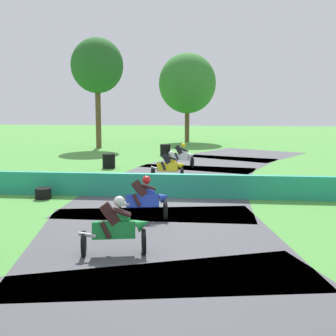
# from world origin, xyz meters

# --- Properties ---
(ground_plane) EXTENTS (120.00, 120.00, 0.00)m
(ground_plane) POSITION_xyz_m (0.00, 0.00, 0.00)
(ground_plane) COLOR #4C933D
(track_asphalt) EXTENTS (12.44, 39.92, 0.01)m
(track_asphalt) POSITION_xyz_m (1.87, 0.03, 0.00)
(track_asphalt) COLOR #47474C
(track_asphalt) RESTS_ON ground
(safety_barrier) EXTENTS (27.01, 0.68, 0.90)m
(safety_barrier) POSITION_xyz_m (4.80, 0.07, 0.45)
(safety_barrier) COLOR #239375
(safety_barrier) RESTS_ON ground
(motorcycle_lead_white) EXTENTS (1.71, 0.94, 1.42)m
(motorcycle_lead_white) POSITION_xyz_m (0.02, 8.22, 0.66)
(motorcycle_lead_white) COLOR black
(motorcycle_lead_white) RESTS_ON ground
(motorcycle_chase_yellow) EXTENTS (1.70, 0.89, 1.42)m
(motorcycle_chase_yellow) POSITION_xyz_m (-0.22, 4.18, 0.63)
(motorcycle_chase_yellow) COLOR black
(motorcycle_chase_yellow) RESTS_ON ground
(motorcycle_trailing_blue) EXTENTS (1.67, 1.07, 1.42)m
(motorcycle_trailing_blue) POSITION_xyz_m (-0.12, -3.29, 0.63)
(motorcycle_trailing_blue) COLOR black
(motorcycle_trailing_blue) RESTS_ON ground
(motorcycle_fourth_green) EXTENTS (1.68, 0.99, 1.42)m
(motorcycle_fourth_green) POSITION_xyz_m (-0.22, -6.56, 0.66)
(motorcycle_fourth_green) COLOR black
(motorcycle_fourth_green) RESTS_ON ground
(tire_stack_near) EXTENTS (0.72, 0.72, 0.80)m
(tire_stack_near) POSITION_xyz_m (-1.61, 13.77, 0.40)
(tire_stack_near) COLOR black
(tire_stack_near) RESTS_ON ground
(tire_stack_mid_a) EXTENTS (0.71, 0.71, 0.80)m
(tire_stack_mid_a) POSITION_xyz_m (-4.00, 7.37, 0.40)
(tire_stack_mid_a) COLOR black
(tire_stack_mid_a) RESTS_ON ground
(tire_stack_mid_b) EXTENTS (0.60, 0.60, 0.40)m
(tire_stack_mid_b) POSITION_xyz_m (-4.43, -0.83, 0.20)
(tire_stack_mid_b) COLOR black
(tire_stack_mid_b) RESTS_ON ground
(tree_far_left) EXTENTS (4.22, 4.22, 8.90)m
(tree_far_left) POSITION_xyz_m (-7.80, 18.89, 6.64)
(tree_far_left) COLOR brown
(tree_far_left) RESTS_ON ground
(tree_far_right) EXTENTS (5.42, 5.42, 8.42)m
(tree_far_right) POSITION_xyz_m (-1.00, 25.87, 5.56)
(tree_far_right) COLOR brown
(tree_far_right) RESTS_ON ground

